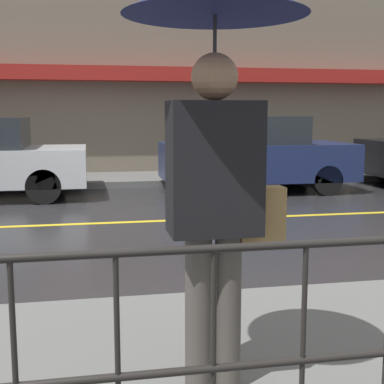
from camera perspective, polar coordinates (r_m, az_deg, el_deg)
name	(u,v)px	position (r m, az deg, el deg)	size (l,w,h in m)	color
ground_plane	(111,223)	(8.16, -8.68, -3.28)	(80.00, 80.00, 0.00)	#262628
sidewalk_near	(144,375)	(3.43, -5.12, -18.83)	(28.00, 2.44, 0.15)	#60605E
sidewalk_far	(102,180)	(12.85, -9.56, 1.29)	(28.00, 2.04, 0.15)	#60605E
lane_marking	(111,223)	(8.16, -8.68, -3.26)	(25.20, 0.12, 0.01)	gold
building_storefront	(98,56)	(13.97, -9.99, 14.06)	(28.00, 0.85, 6.15)	#706656
railing_foreground	(166,330)	(2.27, -2.77, -14.49)	(12.00, 0.04, 0.96)	black
pedestrian	(216,88)	(2.75, 2.56, 11.03)	(0.93, 0.93, 2.19)	#4C4742
car_navy	(254,154)	(11.38, 6.68, 4.06)	(3.93, 1.91, 1.58)	#19234C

